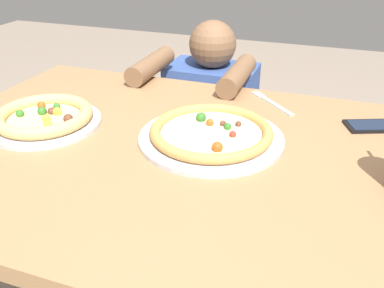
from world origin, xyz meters
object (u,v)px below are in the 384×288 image
(pizza_near, at_px, (44,118))
(pizza_far, at_px, (211,134))
(cell_phone, at_px, (375,126))
(diner_seated, at_px, (210,136))
(fork, at_px, (270,102))

(pizza_near, distance_m, pizza_far, 0.46)
(pizza_near, relative_size, cell_phone, 1.80)
(pizza_near, xyz_separation_m, diner_seated, (0.26, 0.70, -0.35))
(pizza_far, relative_size, fork, 2.30)
(pizza_far, relative_size, cell_phone, 2.19)
(pizza_far, bearing_deg, fork, 71.90)
(pizza_near, height_order, cell_phone, pizza_near)
(pizza_near, bearing_deg, fork, 33.63)
(diner_seated, bearing_deg, pizza_far, -72.86)
(fork, bearing_deg, pizza_near, -146.37)
(pizza_near, distance_m, diner_seated, 0.82)
(pizza_far, distance_m, cell_phone, 0.45)
(pizza_near, xyz_separation_m, cell_phone, (0.84, 0.28, -0.02))
(diner_seated, bearing_deg, fork, -48.75)
(cell_phone, bearing_deg, pizza_near, -161.37)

